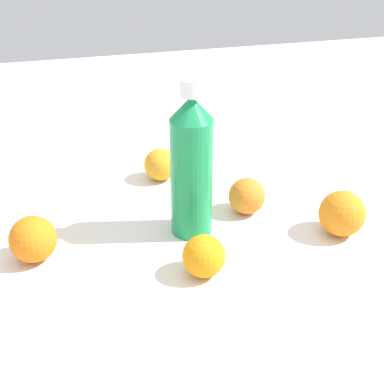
{
  "coord_description": "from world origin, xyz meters",
  "views": [
    {
      "loc": [
        0.16,
        0.77,
        0.53
      ],
      "look_at": [
        -0.04,
        0.0,
        0.08
      ],
      "focal_mm": 49.6,
      "sensor_mm": 36.0,
      "label": 1
    }
  ],
  "objects_px": {
    "water_bottle": "(192,166)",
    "orange_0": "(160,165)",
    "orange_1": "(342,214)",
    "orange_2": "(247,196)",
    "orange_3": "(33,239)",
    "orange_4": "(204,256)"
  },
  "relations": [
    {
      "from": "water_bottle",
      "to": "orange_0",
      "type": "distance_m",
      "value": 0.23
    },
    {
      "from": "orange_0",
      "to": "orange_1",
      "type": "bearing_deg",
      "value": 133.25
    },
    {
      "from": "orange_1",
      "to": "orange_2",
      "type": "bearing_deg",
      "value": -39.15
    },
    {
      "from": "water_bottle",
      "to": "orange_3",
      "type": "relative_size",
      "value": 3.62
    },
    {
      "from": "orange_1",
      "to": "orange_4",
      "type": "relative_size",
      "value": 1.18
    },
    {
      "from": "orange_0",
      "to": "orange_4",
      "type": "bearing_deg",
      "value": 89.96
    },
    {
      "from": "orange_0",
      "to": "orange_2",
      "type": "bearing_deg",
      "value": 127.05
    },
    {
      "from": "orange_1",
      "to": "orange_3",
      "type": "relative_size",
      "value": 1.05
    },
    {
      "from": "water_bottle",
      "to": "orange_2",
      "type": "bearing_deg",
      "value": -136.58
    },
    {
      "from": "orange_1",
      "to": "orange_4",
      "type": "xyz_separation_m",
      "value": [
        0.27,
        0.05,
        -0.01
      ]
    },
    {
      "from": "orange_1",
      "to": "orange_4",
      "type": "distance_m",
      "value": 0.27
    },
    {
      "from": "orange_0",
      "to": "orange_3",
      "type": "xyz_separation_m",
      "value": [
        0.26,
        0.22,
        0.0
      ]
    },
    {
      "from": "water_bottle",
      "to": "orange_3",
      "type": "bearing_deg",
      "value": 28.95
    },
    {
      "from": "orange_1",
      "to": "orange_4",
      "type": "bearing_deg",
      "value": 10.48
    },
    {
      "from": "water_bottle",
      "to": "orange_1",
      "type": "bearing_deg",
      "value": -170.41
    },
    {
      "from": "orange_0",
      "to": "orange_3",
      "type": "height_order",
      "value": "orange_3"
    },
    {
      "from": "orange_0",
      "to": "orange_3",
      "type": "distance_m",
      "value": 0.34
    },
    {
      "from": "orange_3",
      "to": "orange_0",
      "type": "bearing_deg",
      "value": -139.41
    },
    {
      "from": "water_bottle",
      "to": "orange_1",
      "type": "distance_m",
      "value": 0.28
    },
    {
      "from": "orange_0",
      "to": "orange_1",
      "type": "height_order",
      "value": "orange_1"
    },
    {
      "from": "orange_3",
      "to": "orange_2",
      "type": "bearing_deg",
      "value": -172.67
    },
    {
      "from": "orange_4",
      "to": "orange_0",
      "type": "bearing_deg",
      "value": -90.04
    }
  ]
}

